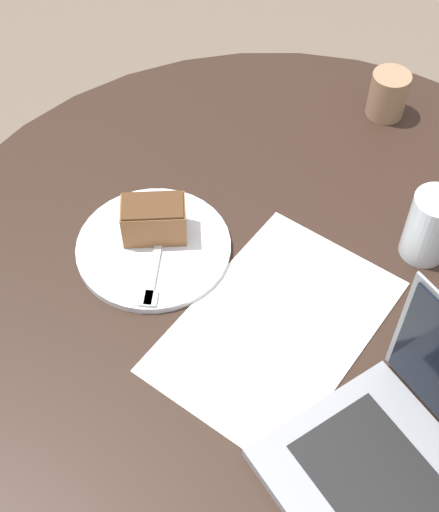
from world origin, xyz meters
name	(u,v)px	position (x,y,z in m)	size (l,w,h in m)	color
ground_plane	(265,473)	(0.00, 0.00, 0.00)	(12.00, 12.00, 0.00)	#6B5B4C
dining_table	(282,341)	(0.00, 0.00, 0.58)	(1.20, 1.20, 0.71)	black
paper_document	(276,326)	(-0.06, 0.02, 0.72)	(0.44, 0.40, 0.00)	white
plate	(154,247)	(0.07, 0.21, 0.72)	(0.24, 0.24, 0.01)	silver
cake_slice	(154,219)	(0.09, 0.22, 0.76)	(0.07, 0.11, 0.07)	brown
fork	(154,270)	(0.02, 0.21, 0.73)	(0.17, 0.03, 0.00)	silver
coffee_glass	(388,94)	(0.43, -0.16, 0.76)	(0.07, 0.07, 0.09)	#997556
water_glass	(430,226)	(0.11, -0.21, 0.77)	(0.07, 0.07, 0.12)	silver
laptop	(415,480)	(-0.28, -0.16, 0.75)	(0.39, 0.38, 0.22)	gray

